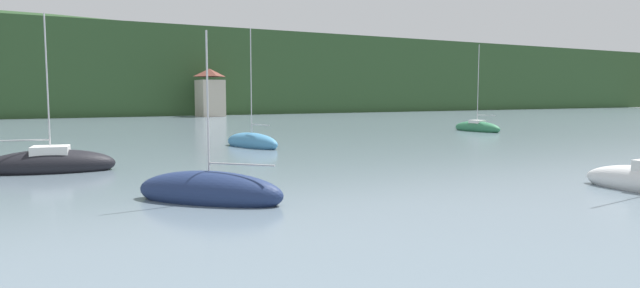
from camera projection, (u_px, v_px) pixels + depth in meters
wooded_hillside at (18, 78)px, 115.03m from camera, size 352.00×48.21×32.54m
shore_building_central at (210, 93)px, 102.42m from camera, size 4.54×6.05×9.05m
sailboat_far_0 at (51, 164)px, 29.06m from camera, size 6.81×3.23×8.89m
sailboat_far_5 at (477, 128)px, 61.08m from camera, size 1.91×6.62×10.18m
sailboat_mid_6 at (209, 192)px, 20.96m from camera, size 5.59×5.70×7.06m
sailboat_far_9 at (252, 143)px, 42.68m from camera, size 3.23×6.33×9.74m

